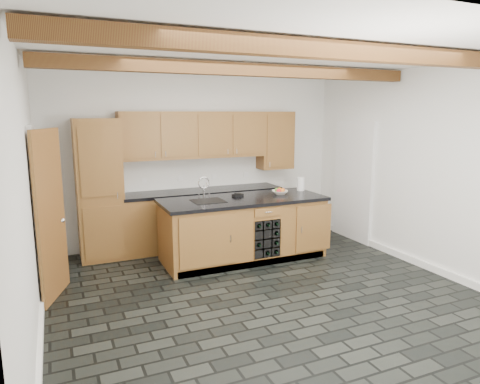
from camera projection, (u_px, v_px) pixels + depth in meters
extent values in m
plane|color=black|center=(264.00, 293.00, 5.23)|extent=(5.00, 5.00, 0.00)
plane|color=white|center=(198.00, 160.00, 7.23)|extent=(5.00, 0.00, 5.00)
plane|color=white|center=(27.00, 197.00, 3.99)|extent=(0.00, 5.00, 5.00)
plane|color=white|center=(425.00, 169.00, 5.96)|extent=(0.00, 5.00, 5.00)
plane|color=white|center=(267.00, 55.00, 4.72)|extent=(5.00, 5.00, 0.00)
cube|color=brown|center=(330.00, 50.00, 3.66)|extent=(4.90, 0.15, 0.15)
cube|color=brown|center=(244.00, 70.00, 5.28)|extent=(4.90, 0.15, 0.15)
cube|color=white|center=(41.00, 330.00, 4.24)|extent=(0.04, 5.00, 0.10)
cube|color=white|center=(417.00, 262.00, 6.20)|extent=(0.04, 5.00, 0.10)
cube|color=white|center=(37.00, 208.00, 5.24)|extent=(0.06, 0.94, 2.04)
cube|color=brown|center=(51.00, 215.00, 4.99)|extent=(0.31, 0.77, 2.00)
cube|color=white|center=(353.00, 181.00, 7.37)|extent=(0.06, 0.98, 2.04)
cube|color=black|center=(354.00, 182.00, 7.38)|extent=(0.02, 0.86, 1.96)
cube|color=brown|center=(99.00, 190.00, 6.37)|extent=(0.65, 0.60, 2.10)
cube|color=brown|center=(203.00, 219.00, 7.12)|extent=(2.60, 0.60, 0.88)
cube|color=black|center=(203.00, 191.00, 7.04)|extent=(2.64, 0.62, 0.05)
cube|color=white|center=(197.00, 172.00, 7.25)|extent=(2.60, 0.02, 0.52)
cube|color=brown|center=(194.00, 135.00, 6.94)|extent=(2.40, 0.35, 0.75)
cube|color=brown|center=(275.00, 140.00, 7.56)|extent=(0.60, 0.35, 1.00)
cube|color=brown|center=(243.00, 230.00, 6.44)|extent=(2.40, 0.90, 0.88)
cube|color=black|center=(243.00, 200.00, 6.35)|extent=(2.46, 0.96, 0.05)
cube|color=brown|center=(208.00, 241.00, 5.73)|extent=(0.80, 0.02, 0.70)
cube|color=brown|center=(314.00, 228.00, 6.39)|extent=(0.60, 0.02, 0.70)
cube|color=black|center=(263.00, 236.00, 6.24)|extent=(0.42, 0.30, 0.56)
cylinder|color=black|center=(256.00, 224.00, 6.11)|extent=(0.07, 0.26, 0.07)
cylinder|color=black|center=(273.00, 250.00, 6.29)|extent=(0.07, 0.26, 0.07)
cylinder|color=black|center=(273.00, 222.00, 6.22)|extent=(0.07, 0.26, 0.07)
cylinder|color=black|center=(264.00, 251.00, 6.24)|extent=(0.07, 0.26, 0.07)
cylinder|color=black|center=(273.00, 231.00, 6.24)|extent=(0.07, 0.26, 0.07)
cylinder|color=black|center=(264.00, 223.00, 6.16)|extent=(0.07, 0.26, 0.07)
cylinder|color=black|center=(273.00, 241.00, 6.27)|extent=(0.07, 0.26, 0.07)
cylinder|color=black|center=(256.00, 243.00, 6.16)|extent=(0.07, 0.26, 0.07)
cube|color=black|center=(208.00, 201.00, 6.13)|extent=(0.45, 0.40, 0.02)
cylinder|color=silver|center=(204.00, 192.00, 6.28)|extent=(0.02, 0.02, 0.20)
torus|color=silver|center=(204.00, 183.00, 6.25)|extent=(0.18, 0.02, 0.18)
cylinder|color=silver|center=(199.00, 197.00, 6.26)|extent=(0.02, 0.02, 0.08)
cylinder|color=silver|center=(209.00, 196.00, 6.32)|extent=(0.02, 0.02, 0.08)
cube|color=black|center=(238.00, 195.00, 6.47)|extent=(0.18, 0.13, 0.04)
cylinder|color=black|center=(238.00, 194.00, 6.47)|extent=(0.11, 0.11, 0.01)
imported|color=silver|center=(280.00, 192.00, 6.64)|extent=(0.32, 0.32, 0.06)
sphere|color=#B23F17|center=(283.00, 190.00, 6.66)|extent=(0.07, 0.07, 0.07)
sphere|color=orange|center=(279.00, 190.00, 6.69)|extent=(0.07, 0.07, 0.07)
sphere|color=#569829|center=(277.00, 190.00, 6.65)|extent=(0.07, 0.07, 0.07)
sphere|color=red|center=(279.00, 191.00, 6.60)|extent=(0.07, 0.07, 0.07)
sphere|color=orange|center=(282.00, 191.00, 6.60)|extent=(0.07, 0.07, 0.07)
cylinder|color=white|center=(301.00, 184.00, 6.96)|extent=(0.12, 0.12, 0.21)
imported|color=white|center=(123.00, 192.00, 6.58)|extent=(0.12, 0.12, 0.08)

